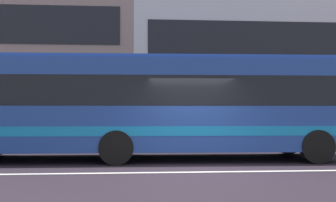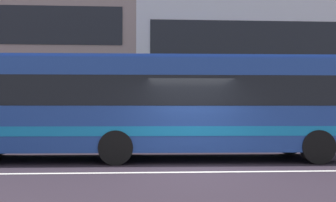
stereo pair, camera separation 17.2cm
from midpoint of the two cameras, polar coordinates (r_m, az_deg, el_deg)
ground_plane at (r=9.33m, az=5.22°, el=-11.19°), size 160.00×160.00×0.00m
lane_centre_line at (r=9.33m, az=5.22°, el=-11.16°), size 60.00×0.16×0.01m
hedge_row_far at (r=15.79m, az=9.23°, el=-5.24°), size 21.21×1.10×1.07m
apartment_block_right at (r=26.82m, az=17.37°, el=5.88°), size 19.89×9.06×9.95m
transit_bus at (r=11.58m, az=-3.40°, el=-0.42°), size 12.33×2.81×3.24m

